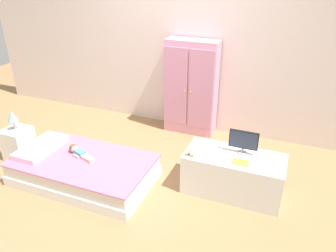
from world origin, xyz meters
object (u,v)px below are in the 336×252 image
book_yellow (241,162)px  tv_monitor (244,141)px  bed (84,170)px  doll (77,151)px  table_lamp (12,117)px  tv_stand (233,174)px  wardrobe (191,88)px  nightstand (19,144)px  rocking_horse_toy (190,152)px

book_yellow → tv_monitor: bearing=95.8°
bed → doll: bearing=148.2°
doll → table_lamp: size_ratio=1.60×
bed → tv_stand: bearing=14.6°
wardrobe → tv_monitor: (0.92, -1.10, -0.07)m
doll → tv_monitor: tv_monitor is taller
bed → tv_stand: 1.63m
doll → tv_monitor: 1.82m
nightstand → tv_monitor: (2.65, 0.40, 0.39)m
bed → nightstand: nightstand is taller
table_lamp → rocking_horse_toy: 2.17m
wardrobe → rocking_horse_toy: size_ratio=12.86×
nightstand → rocking_horse_toy: (2.16, 0.15, 0.29)m
doll → tv_stand: tv_stand is taller
rocking_horse_toy → doll: bearing=-172.3°
doll → tv_monitor: bearing=13.6°
wardrobe → rocking_horse_toy: (0.44, -1.35, -0.17)m
tv_stand → tv_monitor: (0.06, 0.08, 0.37)m
tv_monitor → nightstand: bearing=-171.4°
doll → tv_stand: 1.73m
table_lamp → wardrobe: bearing=41.0°
bed → book_yellow: book_yellow is taller
tv_stand → rocking_horse_toy: bearing=-158.4°
nightstand → rocking_horse_toy: size_ratio=3.91×
doll → tv_stand: size_ratio=0.38×
wardrobe → rocking_horse_toy: wardrobe is taller
table_lamp → wardrobe: wardrobe is taller
rocking_horse_toy → tv_monitor: bearing=27.3°
table_lamp → book_yellow: (2.67, 0.21, -0.12)m
bed → wardrobe: (0.71, 1.59, 0.53)m
bed → tv_monitor: size_ratio=5.19×
doll → rocking_horse_toy: size_ratio=3.76×
rocking_horse_toy → book_yellow: 0.51m
nightstand → book_yellow: size_ratio=2.57×
doll → tv_stand: bearing=11.4°
wardrobe → tv_monitor: size_ratio=4.46×
tv_stand → nightstand: bearing=-172.9°
wardrobe → rocking_horse_toy: bearing=-71.9°
bed → wardrobe: 1.82m
table_lamp → tv_stand: (2.59, 0.32, -0.34)m
tv_stand → book_yellow: 0.26m
rocking_horse_toy → table_lamp: bearing=-176.0°
bed → rocking_horse_toy: bearing=11.9°
nightstand → book_yellow: (2.67, 0.21, 0.25)m
nightstand → table_lamp: (-0.00, 0.00, 0.37)m
table_lamp → wardrobe: (1.72, 1.50, 0.09)m
bed → nightstand: (-1.01, 0.09, 0.07)m
bed → table_lamp: bearing=174.9°
book_yellow → nightstand: bearing=-175.4°
tv_monitor → rocking_horse_toy: size_ratio=2.88×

